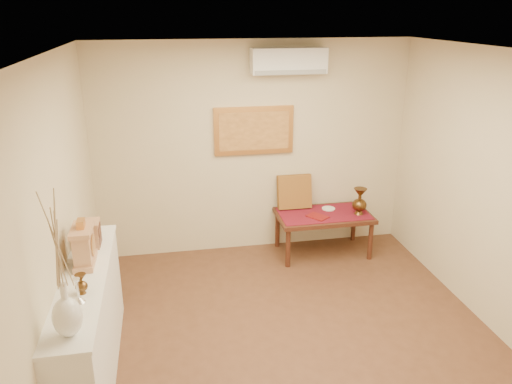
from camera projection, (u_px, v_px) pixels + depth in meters
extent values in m
plane|color=brown|center=(297.00, 349.00, 4.72)|extent=(4.50, 4.50, 0.00)
plane|color=white|center=(307.00, 54.00, 3.79)|extent=(4.50, 4.50, 0.00)
cube|color=beige|center=(254.00, 149.00, 6.33)|extent=(4.00, 0.02, 2.70)
cube|color=beige|center=(54.00, 236.00, 3.90)|extent=(0.02, 4.50, 2.70)
cube|color=beige|center=(510.00, 202.00, 4.60)|extent=(0.02, 4.50, 2.70)
cube|color=maroon|center=(324.00, 214.00, 6.41)|extent=(1.14, 0.59, 0.01)
cylinder|color=silver|center=(328.00, 209.00, 6.54)|extent=(0.17, 0.17, 0.01)
cube|color=maroon|center=(317.00, 217.00, 6.29)|extent=(0.29, 0.31, 0.01)
cube|color=maroon|center=(294.00, 192.00, 6.52)|extent=(0.44, 0.19, 0.45)
cube|color=white|center=(90.00, 328.00, 4.24)|extent=(0.35, 2.00, 0.95)
cube|color=white|center=(84.00, 278.00, 4.07)|extent=(0.37, 2.02, 0.03)
cube|color=tan|center=(86.00, 261.00, 4.25)|extent=(0.16, 0.36, 0.05)
cube|color=tan|center=(84.00, 245.00, 4.19)|extent=(0.14, 0.30, 0.25)
cylinder|color=beige|center=(93.00, 245.00, 4.21)|extent=(0.01, 0.17, 0.17)
cylinder|color=#CB8741|center=(93.00, 245.00, 4.21)|extent=(0.01, 0.19, 0.19)
cube|color=tan|center=(81.00, 230.00, 4.14)|extent=(0.17, 0.34, 0.04)
cube|color=#CB8741|center=(81.00, 224.00, 4.12)|extent=(0.06, 0.11, 0.07)
cube|color=tan|center=(91.00, 235.00, 4.54)|extent=(0.15, 0.20, 0.22)
cube|color=#482115|center=(101.00, 239.00, 4.57)|extent=(0.01, 0.17, 0.09)
cube|color=#482115|center=(99.00, 229.00, 4.54)|extent=(0.01, 0.17, 0.09)
cube|color=tan|center=(90.00, 223.00, 4.50)|extent=(0.16, 0.21, 0.02)
cube|color=#482115|center=(324.00, 216.00, 6.42)|extent=(1.20, 0.70, 0.05)
cylinder|color=#482115|center=(288.00, 248.00, 6.15)|extent=(0.06, 0.06, 0.50)
cylinder|color=#482115|center=(370.00, 241.00, 6.34)|extent=(0.06, 0.06, 0.50)
cylinder|color=#482115|center=(277.00, 229.00, 6.69)|extent=(0.06, 0.06, 0.50)
cylinder|color=#482115|center=(354.00, 223.00, 6.87)|extent=(0.06, 0.06, 0.50)
cube|color=#CB8741|center=(254.00, 131.00, 6.22)|extent=(1.00, 0.05, 0.60)
cube|color=#C98B45|center=(254.00, 131.00, 6.19)|extent=(0.88, 0.01, 0.48)
cube|color=silver|center=(289.00, 61.00, 5.90)|extent=(0.90, 0.24, 0.30)
cube|color=gray|center=(291.00, 72.00, 5.83)|extent=(0.86, 0.02, 0.05)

